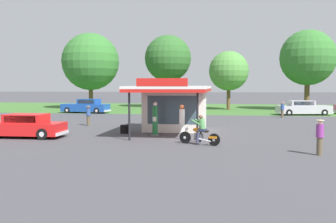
% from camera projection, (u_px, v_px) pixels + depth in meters
% --- Properties ---
extents(ground_plane, '(300.00, 300.00, 0.00)m').
position_uv_depth(ground_plane, '(188.00, 138.00, 22.68)').
color(ground_plane, '#424247').
extents(grass_verge_strip, '(120.00, 24.00, 0.01)m').
position_uv_depth(grass_verge_strip, '(210.00, 108.00, 52.28)').
color(grass_verge_strip, '#3D6B2D').
rests_on(grass_verge_strip, ground).
extents(service_station_kiosk, '(4.76, 8.02, 3.51)m').
position_uv_depth(service_station_kiosk, '(175.00, 105.00, 26.51)').
color(service_station_kiosk, silver).
rests_on(service_station_kiosk, ground).
extents(gas_pump_nearside, '(0.44, 0.44, 2.10)m').
position_uv_depth(gas_pump_nearside, '(155.00, 120.00, 23.77)').
color(gas_pump_nearside, slate).
rests_on(gas_pump_nearside, ground).
extents(gas_pump_offside, '(0.44, 0.44, 1.94)m').
position_uv_depth(gas_pump_offside, '(182.00, 122.00, 23.52)').
color(gas_pump_offside, slate).
rests_on(gas_pump_offside, ground).
extents(motorcycle_with_rider, '(2.20, 1.04, 1.58)m').
position_uv_depth(motorcycle_with_rider, '(200.00, 132.00, 20.30)').
color(motorcycle_with_rider, black).
rests_on(motorcycle_with_rider, ground).
extents(featured_classic_sedan, '(5.23, 2.07, 1.42)m').
position_uv_depth(featured_classic_sedan, '(23.00, 126.00, 23.15)').
color(featured_classic_sedan, red).
rests_on(featured_classic_sedan, ground).
extents(parked_car_back_row_centre_right, '(5.61, 2.41, 1.59)m').
position_uv_depth(parked_car_back_row_centre_right, '(86.00, 106.00, 43.43)').
color(parked_car_back_row_centre_right, '#19479E').
rests_on(parked_car_back_row_centre_right, ground).
extents(parked_car_back_row_centre_left, '(5.58, 2.23, 1.54)m').
position_uv_depth(parked_car_back_row_centre_left, '(179.00, 106.00, 44.46)').
color(parked_car_back_row_centre_left, '#993819').
rests_on(parked_car_back_row_centre_left, ground).
extents(parked_car_back_row_left, '(5.79, 2.79, 1.52)m').
position_uv_depth(parked_car_back_row_left, '(303.00, 108.00, 40.39)').
color(parked_car_back_row_left, '#B7B7BC').
rests_on(parked_car_back_row_left, ground).
extents(bystander_strolling_foreground, '(0.35, 0.35, 1.60)m').
position_uv_depth(bystander_strolling_foreground, '(320.00, 136.00, 17.20)').
color(bystander_strolling_foreground, brown).
rests_on(bystander_strolling_foreground, ground).
extents(bystander_leaning_by_kiosk, '(0.34, 0.34, 1.54)m').
position_uv_depth(bystander_leaning_by_kiosk, '(88.00, 115.00, 29.78)').
color(bystander_leaning_by_kiosk, brown).
rests_on(bystander_leaning_by_kiosk, ground).
extents(bystander_standing_back_lot, '(0.34, 0.34, 1.50)m').
position_uv_depth(bystander_standing_back_lot, '(282.00, 109.00, 37.26)').
color(bystander_standing_back_lot, brown).
rests_on(bystander_standing_back_lot, ground).
extents(tree_oak_centre, '(5.00, 5.00, 7.43)m').
position_uv_depth(tree_oak_centre, '(229.00, 71.00, 48.82)').
color(tree_oak_centre, brown).
rests_on(tree_oak_centre, ground).
extents(tree_oak_left, '(7.55, 7.55, 10.00)m').
position_uv_depth(tree_oak_left, '(92.00, 63.00, 51.41)').
color(tree_oak_left, brown).
rests_on(tree_oak_left, ground).
extents(tree_oak_distant_spare, '(6.45, 6.45, 10.06)m').
position_uv_depth(tree_oak_distant_spare, '(167.00, 59.00, 53.61)').
color(tree_oak_distant_spare, brown).
rests_on(tree_oak_distant_spare, ground).
extents(tree_oak_far_left, '(6.88, 6.88, 9.97)m').
position_uv_depth(tree_oak_far_left, '(308.00, 58.00, 47.88)').
color(tree_oak_far_left, brown).
rests_on(tree_oak_far_left, ground).
extents(spare_tire_stack, '(0.60, 0.60, 0.54)m').
position_uv_depth(spare_tire_stack, '(125.00, 129.00, 25.15)').
color(spare_tire_stack, black).
rests_on(spare_tire_stack, ground).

